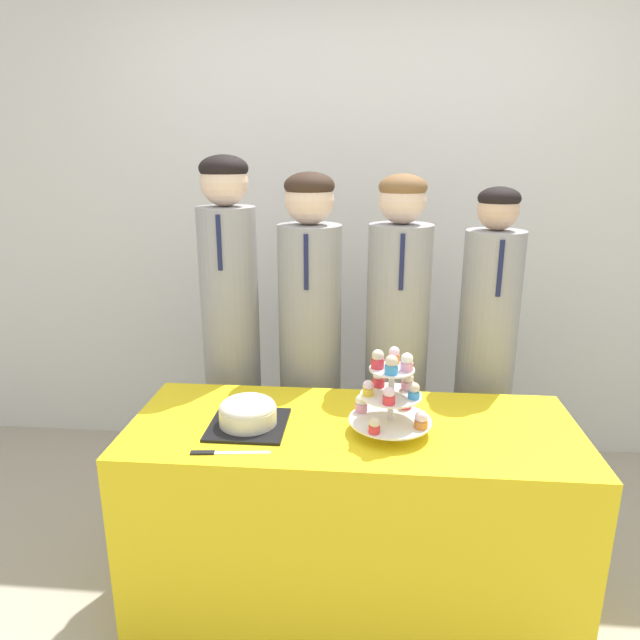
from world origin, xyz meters
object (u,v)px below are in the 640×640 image
(cupcake_stand, at_px, (392,393))
(student_3, at_px, (484,377))
(cake_knife, at_px, (217,453))
(round_cake, at_px, (248,413))
(student_2, at_px, (396,368))
(student_0, at_px, (232,352))
(student_1, at_px, (310,363))

(cupcake_stand, distance_m, student_3, 0.72)
(cake_knife, xyz_separation_m, cupcake_stand, (0.54, 0.19, 0.14))
(round_cake, relative_size, student_3, 0.17)
(student_3, bearing_deg, round_cake, -147.77)
(cake_knife, height_order, student_3, student_3)
(student_2, distance_m, student_3, 0.38)
(student_0, height_order, student_3, student_0)
(round_cake, height_order, student_3, student_3)
(student_1, relative_size, student_2, 1.00)
(student_1, distance_m, student_2, 0.37)
(cupcake_stand, relative_size, student_3, 0.19)
(cupcake_stand, relative_size, student_1, 0.18)
(round_cake, bearing_deg, cupcake_stand, -0.32)
(student_0, xyz_separation_m, student_2, (0.72, 0.00, -0.05))
(round_cake, xyz_separation_m, student_1, (0.16, 0.57, -0.03))
(cake_knife, distance_m, student_0, 0.78)
(student_2, bearing_deg, student_1, 180.00)
(cake_knife, relative_size, student_2, 0.16)
(student_2, relative_size, student_3, 1.03)
(round_cake, distance_m, student_0, 0.60)
(student_2, height_order, student_3, student_2)
(round_cake, xyz_separation_m, cake_knife, (-0.06, -0.19, -0.05))
(round_cake, bearing_deg, student_2, 47.18)
(round_cake, distance_m, student_3, 1.07)
(cake_knife, xyz_separation_m, student_2, (0.59, 0.76, 0.01))
(cupcake_stand, bearing_deg, student_3, 53.88)
(cupcake_stand, height_order, student_1, student_1)
(student_1, height_order, student_3, student_1)
(round_cake, height_order, student_1, student_1)
(round_cake, xyz_separation_m, student_0, (-0.19, 0.57, 0.01))
(cake_knife, bearing_deg, student_1, 68.14)
(round_cake, relative_size, cupcake_stand, 0.90)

